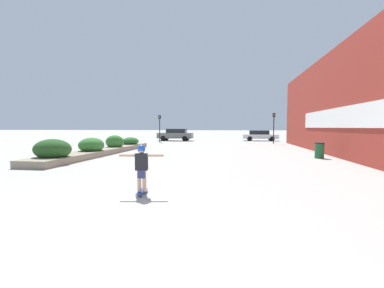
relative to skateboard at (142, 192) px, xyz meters
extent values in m
plane|color=#A3A099|center=(-0.03, -3.09, -0.07)|extent=(300.00, 300.00, 0.00)
cube|color=maroon|center=(8.99, 8.18, 3.34)|extent=(0.60, 32.95, 6.81)
cube|color=gray|center=(-6.41, 9.92, 0.11)|extent=(1.69, 13.36, 0.36)
ellipsoid|color=#234C1E|center=(-6.47, 4.94, 0.67)|extent=(1.83, 1.61, 1.03)
ellipsoid|color=#33702D|center=(-6.38, 8.40, 0.64)|extent=(1.50, 1.77, 0.95)
ellipsoid|color=#33702D|center=(-6.35, 11.59, 0.67)|extent=(1.39, 1.12, 1.01)
ellipsoid|color=#286028|center=(-6.39, 14.70, 0.55)|extent=(1.39, 1.63, 0.70)
cube|color=navy|center=(0.00, 0.00, 0.02)|extent=(0.31, 0.66, 0.01)
cylinder|color=beige|center=(-0.12, 0.21, -0.04)|extent=(0.07, 0.07, 0.06)
cylinder|color=beige|center=(0.06, 0.23, -0.04)|extent=(0.07, 0.07, 0.06)
cylinder|color=beige|center=(-0.06, -0.23, -0.04)|extent=(0.07, 0.07, 0.06)
cylinder|color=beige|center=(0.12, -0.21, -0.04)|extent=(0.07, 0.07, 0.06)
cylinder|color=tan|center=(-0.07, -0.01, 0.32)|extent=(0.12, 0.12, 0.58)
cylinder|color=tan|center=(0.07, 0.01, 0.32)|extent=(0.12, 0.12, 0.58)
cube|color=navy|center=(0.00, 0.00, 0.51)|extent=(0.23, 0.20, 0.21)
cube|color=black|center=(0.00, 0.00, 0.84)|extent=(0.35, 0.21, 0.46)
cylinder|color=tan|center=(-0.38, -0.06, 1.01)|extent=(0.44, 0.14, 0.08)
cylinder|color=tan|center=(0.38, 0.06, 1.01)|extent=(0.44, 0.14, 0.08)
sphere|color=tan|center=(0.00, 0.00, 1.16)|extent=(0.19, 0.19, 0.19)
sphere|color=blue|center=(0.00, 0.00, 1.20)|extent=(0.22, 0.22, 0.22)
cylinder|color=#1E5B33|center=(7.56, 9.55, 0.37)|extent=(0.51, 0.51, 0.88)
cylinder|color=black|center=(7.56, 9.55, 0.83)|extent=(0.54, 0.54, 0.05)
cube|color=slate|center=(-5.24, 27.49, 0.64)|extent=(4.73, 1.83, 0.74)
cube|color=black|center=(-5.05, 27.49, 1.28)|extent=(2.60, 1.61, 0.54)
cylinder|color=black|center=(-6.70, 26.62, 0.27)|extent=(0.68, 0.22, 0.68)
cylinder|color=black|center=(-6.70, 28.36, 0.27)|extent=(0.68, 0.22, 0.68)
cylinder|color=black|center=(-3.77, 26.62, 0.27)|extent=(0.68, 0.22, 0.68)
cylinder|color=black|center=(-3.77, 28.36, 0.27)|extent=(0.68, 0.22, 0.68)
cube|color=silver|center=(6.20, 29.25, 0.52)|extent=(4.67, 1.74, 0.56)
cube|color=black|center=(6.01, 29.25, 1.07)|extent=(2.57, 1.53, 0.53)
cylinder|color=black|center=(7.65, 30.08, 0.24)|extent=(0.62, 0.22, 0.62)
cylinder|color=black|center=(7.65, 28.43, 0.24)|extent=(0.62, 0.22, 0.62)
cylinder|color=black|center=(4.75, 30.08, 0.24)|extent=(0.62, 0.22, 0.62)
cylinder|color=black|center=(4.75, 28.43, 0.24)|extent=(0.62, 0.22, 0.62)
cylinder|color=black|center=(-6.35, 23.75, 1.36)|extent=(0.11, 0.11, 2.87)
cube|color=black|center=(-6.35, 23.75, 3.02)|extent=(0.28, 0.20, 0.45)
sphere|color=#2D2823|center=(-6.35, 23.62, 3.17)|extent=(0.15, 0.15, 0.15)
sphere|color=orange|center=(-6.35, 23.62, 3.02)|extent=(0.15, 0.15, 0.15)
sphere|color=#2D2823|center=(-6.35, 23.62, 2.87)|extent=(0.15, 0.15, 0.15)
cylinder|color=black|center=(7.01, 23.25, 1.42)|extent=(0.11, 0.11, 2.98)
cube|color=black|center=(7.01, 23.25, 3.14)|extent=(0.28, 0.20, 0.45)
sphere|color=#2D2823|center=(7.01, 23.13, 3.29)|extent=(0.15, 0.15, 0.15)
sphere|color=orange|center=(7.01, 23.13, 3.14)|extent=(0.15, 0.15, 0.15)
sphere|color=#2D2823|center=(7.01, 23.13, 2.99)|extent=(0.15, 0.15, 0.15)
camera|label=1|loc=(2.42, -6.61, 1.78)|focal=24.00mm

